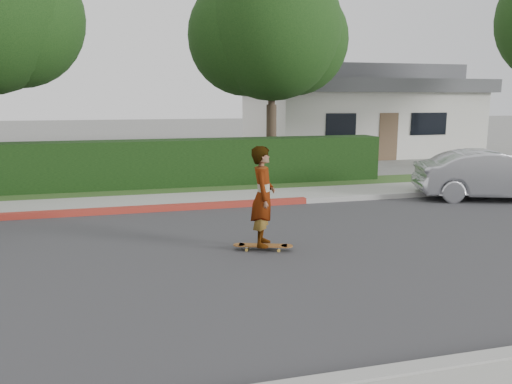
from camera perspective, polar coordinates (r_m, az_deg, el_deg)
ground at (r=9.20m, az=8.59°, el=-6.75°), size 120.00×120.00×0.00m
road at (r=9.20m, az=8.59°, el=-6.72°), size 60.00×8.00×0.01m
curb_near at (r=5.92m, az=25.10°, el=-17.12°), size 60.00×0.20×0.15m
curb_far at (r=12.93m, az=1.46°, el=-1.21°), size 60.00×0.20×0.15m
curb_red_section at (r=12.53m, az=-21.11°, el=-2.31°), size 12.00×0.21×0.15m
sidewalk_far at (r=13.78m, az=0.43°, el=-0.53°), size 60.00×1.60×0.12m
planting_strip at (r=15.30m, az=-1.13°, el=0.56°), size 60.00×1.60×0.10m
hedge at (r=15.39m, az=-12.61°, el=3.00°), size 15.00×1.00×1.50m
tree_center at (r=18.08m, az=1.61°, el=17.55°), size 5.66×4.84×7.44m
house at (r=26.67m, az=11.10°, el=9.10°), size 10.60×8.60×4.30m
skateboard at (r=9.12m, az=0.80°, el=-6.16°), size 1.10×0.56×0.10m
skateboarder at (r=8.90m, az=0.81°, el=-0.51°), size 0.62×0.76×1.80m
car_silver at (r=15.03m, az=25.52°, el=1.73°), size 4.31×2.69×1.34m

